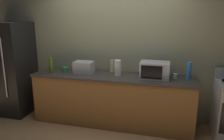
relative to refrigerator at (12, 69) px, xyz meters
name	(u,v)px	position (x,y,z in m)	size (l,w,h in m)	color
ground_plane	(106,134)	(2.05, -0.40, -0.90)	(8.00, 8.00, 0.00)	#A87F51
back_wall	(118,47)	(2.05, 0.41, 0.45)	(6.40, 0.10, 2.70)	gray
counter_run	(112,100)	(2.05, 0.00, -0.45)	(2.84, 0.64, 0.90)	brown
refrigerator	(12,69)	(0.00, 0.00, 0.00)	(0.72, 0.73, 1.80)	black
microwave	(155,70)	(2.77, 0.05, 0.13)	(0.48, 0.35, 0.27)	#B7BABF
toaster_oven	(84,67)	(1.51, 0.06, 0.10)	(0.34, 0.26, 0.21)	#B7BABF
paper_towel_roll	(118,68)	(2.14, 0.05, 0.13)	(0.12, 0.12, 0.27)	white
bottle_spray_cleaner	(189,71)	(3.32, 0.11, 0.14)	(0.07, 0.07, 0.28)	#338CE5
bottle_vinegar	(112,66)	(1.99, 0.23, 0.11)	(0.07, 0.07, 0.23)	beige
bottle_olive_oil	(51,65)	(0.93, -0.09, 0.14)	(0.07, 0.07, 0.27)	#4C6B19
mug_white	(176,76)	(3.12, 0.06, 0.05)	(0.08, 0.08, 0.09)	white
mug_green	(65,70)	(1.15, 0.01, 0.05)	(0.09, 0.09, 0.09)	#2D8C47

